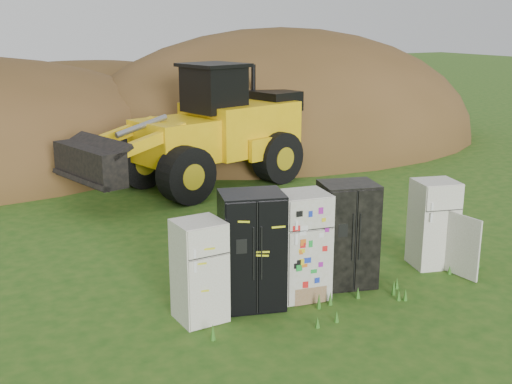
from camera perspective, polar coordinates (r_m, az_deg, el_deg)
ground at (r=11.13m, az=6.39°, el=-8.46°), size 120.00×120.00×0.00m
fridge_leftmost at (r=9.73m, az=-5.06°, el=-6.98°), size 0.72×0.69×1.56m
fridge_black_side at (r=10.10m, az=-0.37°, el=-5.18°), size 1.14×1.00×1.86m
fridge_sticker at (r=10.49m, az=4.12°, el=-4.72°), size 0.89×0.84×1.76m
fridge_dark_mid at (r=11.03m, az=8.11°, el=-3.73°), size 1.09×0.97×1.80m
fridge_open_door at (r=12.22m, az=15.49°, el=-2.72°), size 0.89×0.85×1.62m
wheel_loader at (r=17.09m, az=-5.90°, el=5.66°), size 7.30×4.35×3.30m
dirt_mound_right at (r=24.53m, az=2.17°, el=4.69°), size 16.05×11.77×8.32m
dirt_mound_back at (r=28.13m, az=-14.84°, el=5.54°), size 16.93×11.29×5.59m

